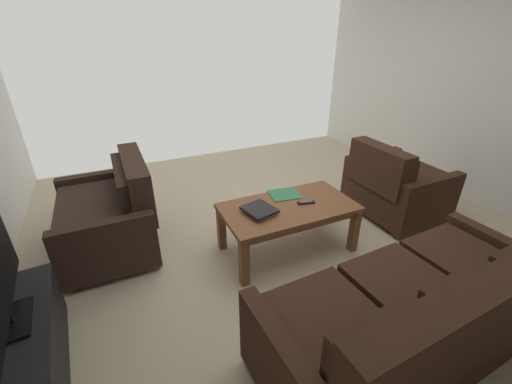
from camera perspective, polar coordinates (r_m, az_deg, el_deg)
name	(u,v)px	position (r m, az deg, el deg)	size (l,w,h in m)	color
ground_plane	(282,238)	(3.34, 4.58, -7.92)	(4.96, 5.24, 0.01)	beige
wall_left	(481,91)	(4.57, 34.63, 14.26)	(0.12, 5.24, 2.50)	white
sofa_main	(418,317)	(2.28, 26.33, -18.88)	(1.93, 0.91, 0.85)	black
loveseat_near	(111,213)	(3.30, -23.91, -3.39)	(0.81, 1.13, 0.86)	black
coffee_table	(288,212)	(2.97, 5.65, -3.55)	(1.19, 0.64, 0.47)	brown
tv_stand	(23,349)	(2.53, -35.50, -21.33)	(0.46, 1.01, 0.43)	black
armchair_side	(394,185)	(3.84, 22.95, 1.09)	(0.81, 0.93, 0.84)	black
book_stack	(260,210)	(2.79, 0.62, -3.23)	(0.29, 0.31, 0.05)	silver
tv_remote	(306,202)	(2.98, 8.71, -1.81)	(0.17, 0.08, 0.02)	black
loose_magazine	(284,194)	(3.12, 4.95, -0.39)	(0.24, 0.27, 0.01)	#337F51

